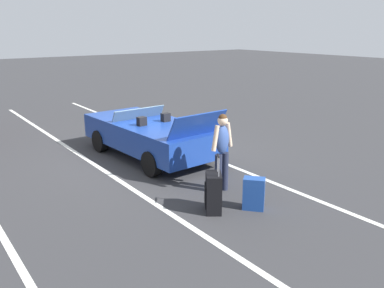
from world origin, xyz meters
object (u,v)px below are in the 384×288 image
Objects in this scene: suitcase_medium_bright at (254,194)px; traveler_person at (222,148)px; suitcase_large_black at (213,193)px; convertible_car at (146,133)px.

traveler_person is at bearing -135.68° from suitcase_medium_bright.
suitcase_medium_bright is at bearing -173.96° from suitcase_large_black.
convertible_car is 4.19m from suitcase_medium_bright.
traveler_person is (0.66, -0.76, 0.56)m from suitcase_large_black.
convertible_car is 2.60× the size of traveler_person.
convertible_car reaches higher than suitcase_medium_bright.
traveler_person is (-3.14, 0.00, 0.34)m from convertible_car.
suitcase_medium_bright is 1.22m from traveler_person.
suitcase_large_black reaches higher than suitcase_medium_bright.
suitcase_large_black is 1.15m from traveler_person.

